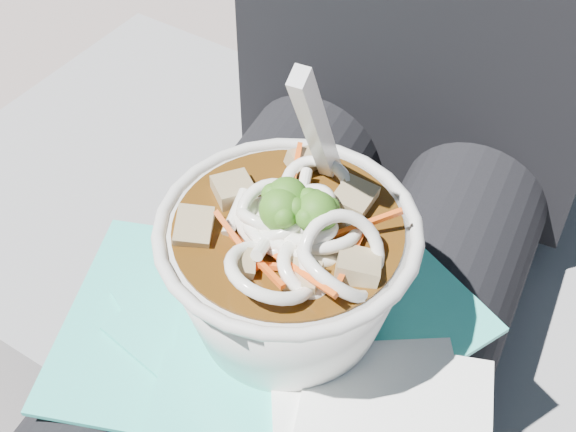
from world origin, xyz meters
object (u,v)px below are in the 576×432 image
at_px(plastic_bag, 257,344).
at_px(stone_ledge, 346,402).
at_px(person_body, 341,256).
at_px(lap, 297,349).
at_px(udon_bowl, 289,263).

bearing_deg(plastic_bag, stone_ledge, 88.14).
bearing_deg(stone_ledge, plastic_bag, -91.86).
bearing_deg(person_body, stone_ledge, 90.00).
height_order(lap, person_body, person_body).
xyz_separation_m(lap, udon_bowl, (0.01, -0.03, 0.14)).
bearing_deg(plastic_bag, udon_bowl, 62.02).
bearing_deg(person_body, plastic_bag, -92.59).
bearing_deg(lap, plastic_bag, -96.87).
height_order(person_body, udon_bowl, person_body).
relative_size(lap, udon_bowl, 2.23).
xyz_separation_m(stone_ledge, plastic_bag, (-0.01, -0.21, 0.39)).
relative_size(stone_ledge, plastic_bag, 3.10).
height_order(stone_ledge, plastic_bag, plastic_bag).
relative_size(stone_ledge, lap, 2.08).
bearing_deg(lap, udon_bowl, -77.56).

